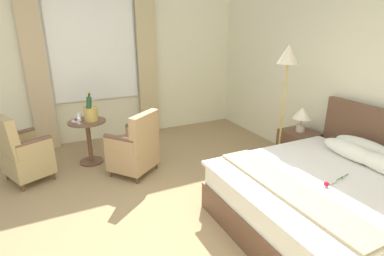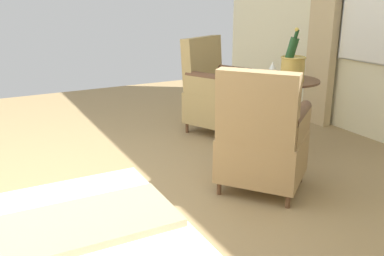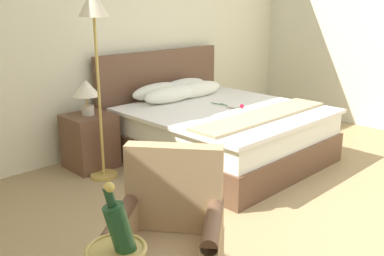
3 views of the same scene
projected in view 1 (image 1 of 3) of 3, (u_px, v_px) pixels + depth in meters
ground_plane at (157, 233)px, 3.22m from camera, size 7.86×7.86×0.00m
wall_headboard_side at (363, 69)px, 3.92m from camera, size 6.48×0.12×3.13m
wall_window_side at (94, 57)px, 5.44m from camera, size 0.27×5.82×3.13m
bed at (331, 196)px, 3.26m from camera, size 1.94×2.12×1.16m
nightstand at (298, 149)px, 4.62m from camera, size 0.50×0.47×0.59m
bedside_lamp at (302, 114)px, 4.44m from camera, size 0.29×0.29×0.38m
floor_lamp_brass at (287, 69)px, 4.12m from camera, size 0.29×0.29×1.87m
side_table_round at (89, 139)px, 4.73m from camera, size 0.57×0.57×0.70m
champagne_bucket at (91, 112)px, 4.60m from camera, size 0.22×0.22×0.46m
wine_glass_near_bucket at (79, 114)px, 4.65m from camera, size 0.07×0.07×0.14m
wine_glass_near_edge at (78, 117)px, 4.48m from camera, size 0.07×0.07×0.15m
snack_plate at (76, 121)px, 4.62m from camera, size 0.15×0.15×0.04m
armchair_by_window at (135, 148)px, 4.38m from camera, size 0.81×0.81×0.96m
armchair_facing_bed at (23, 154)px, 4.16m from camera, size 0.76×0.74×1.00m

